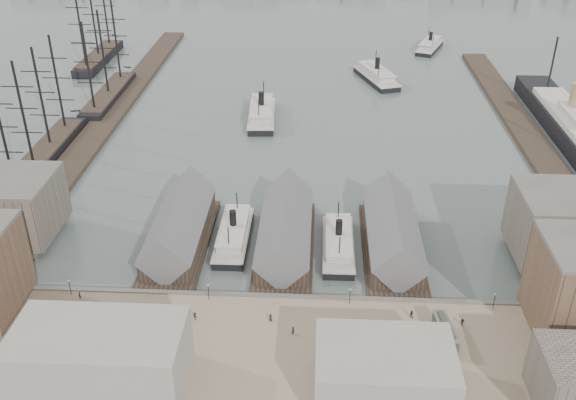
# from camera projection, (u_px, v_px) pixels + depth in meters

# --- Properties ---
(ground) EXTENTS (900.00, 900.00, 0.00)m
(ground) POSITION_uv_depth(u_px,v_px,m) (281.00, 289.00, 143.59)
(ground) COLOR #4A5652
(ground) RESTS_ON ground
(quay) EXTENTS (180.00, 30.00, 2.00)m
(quay) POSITION_uv_depth(u_px,v_px,m) (275.00, 347.00, 125.70)
(quay) COLOR #87745B
(quay) RESTS_ON ground
(seawall) EXTENTS (180.00, 1.20, 2.30)m
(seawall) POSITION_uv_depth(u_px,v_px,m) (279.00, 299.00, 138.50)
(seawall) COLOR #59544C
(seawall) RESTS_ON ground
(west_wharf) EXTENTS (10.00, 220.00, 1.60)m
(west_wharf) POSITION_uv_depth(u_px,v_px,m) (112.00, 114.00, 233.30)
(west_wharf) COLOR #2D231C
(west_wharf) RESTS_ON ground
(east_wharf) EXTENTS (10.00, 180.00, 1.60)m
(east_wharf) POSITION_uv_depth(u_px,v_px,m) (526.00, 133.00, 217.95)
(east_wharf) COLOR #2D231C
(east_wharf) RESTS_ON ground
(ferry_shed_west) EXTENTS (14.00, 42.00, 12.60)m
(ferry_shed_west) POSITION_uv_depth(u_px,v_px,m) (179.00, 228.00, 157.18)
(ferry_shed_west) COLOR #2D231C
(ferry_shed_west) RESTS_ON ground
(ferry_shed_center) EXTENTS (14.00, 42.00, 12.60)m
(ferry_shed_center) POSITION_uv_depth(u_px,v_px,m) (285.00, 231.00, 156.00)
(ferry_shed_center) COLOR #2D231C
(ferry_shed_center) RESTS_ON ground
(ferry_shed_east) EXTENTS (14.00, 42.00, 12.60)m
(ferry_shed_east) POSITION_uv_depth(u_px,v_px,m) (393.00, 234.00, 154.81)
(ferry_shed_east) COLOR #2D231C
(ferry_shed_east) RESTS_ON ground
(warehouse_west_back) EXTENTS (26.00, 20.00, 14.00)m
(warehouse_west_back) POSITION_uv_depth(u_px,v_px,m) (2.00, 206.00, 158.02)
(warehouse_west_back) COLOR #60564C
(warehouse_west_back) RESTS_ON west_land
(street_bldg_center) EXTENTS (24.00, 16.00, 10.00)m
(street_bldg_center) POSITION_uv_depth(u_px,v_px,m) (384.00, 373.00, 111.40)
(street_bldg_center) COLOR gray
(street_bldg_center) RESTS_ON quay
(street_bldg_west) EXTENTS (30.00, 16.00, 12.00)m
(street_bldg_west) POSITION_uv_depth(u_px,v_px,m) (100.00, 358.00, 113.19)
(street_bldg_west) COLOR gray
(street_bldg_west) RESTS_ON quay
(lamp_post_far_w) EXTENTS (0.44, 0.44, 3.92)m
(lamp_post_far_w) POSITION_uv_depth(u_px,v_px,m) (69.00, 284.00, 137.23)
(lamp_post_far_w) COLOR black
(lamp_post_far_w) RESTS_ON quay
(lamp_post_near_w) EXTENTS (0.44, 0.44, 3.92)m
(lamp_post_near_w) POSITION_uv_depth(u_px,v_px,m) (208.00, 289.00, 135.87)
(lamp_post_near_w) COLOR black
(lamp_post_near_w) RESTS_ON quay
(lamp_post_near_e) EXTENTS (0.44, 0.44, 3.92)m
(lamp_post_near_e) POSITION_uv_depth(u_px,v_px,m) (350.00, 293.00, 134.50)
(lamp_post_near_e) COLOR black
(lamp_post_near_e) RESTS_ON quay
(lamp_post_far_e) EXTENTS (0.44, 0.44, 3.92)m
(lamp_post_far_e) POSITION_uv_depth(u_px,v_px,m) (495.00, 298.00, 133.13)
(lamp_post_far_e) COLOR black
(lamp_post_far_e) RESTS_ON quay
(ferry_docked_west) EXTENTS (7.76, 25.86, 9.24)m
(ferry_docked_west) POSITION_uv_depth(u_px,v_px,m) (234.00, 234.00, 159.66)
(ferry_docked_west) COLOR black
(ferry_docked_west) RESTS_ON ground
(ferry_docked_east) EXTENTS (7.56, 25.21, 9.00)m
(ferry_docked_east) POSITION_uv_depth(u_px,v_px,m) (338.00, 243.00, 156.13)
(ferry_docked_east) COLOR black
(ferry_docked_east) RESTS_ON ground
(ferry_open_near) EXTENTS (10.95, 31.05, 10.92)m
(ferry_open_near) POSITION_uv_depth(u_px,v_px,m) (262.00, 113.00, 229.19)
(ferry_open_near) COLOR black
(ferry_open_near) RESTS_ON ground
(ferry_open_mid) EXTENTS (18.43, 31.07, 10.64)m
(ferry_open_mid) POSITION_uv_depth(u_px,v_px,m) (377.00, 76.00, 265.53)
(ferry_open_mid) COLOR black
(ferry_open_mid) RESTS_ON ground
(ferry_open_far) EXTENTS (16.66, 26.66, 9.16)m
(ferry_open_far) POSITION_uv_depth(u_px,v_px,m) (430.00, 46.00, 305.36)
(ferry_open_far) COLOR black
(ferry_open_far) RESTS_ON ground
(sailing_ship_near) EXTENTS (8.40, 57.88, 34.54)m
(sailing_ship_near) POSITION_uv_depth(u_px,v_px,m) (43.00, 155.00, 198.56)
(sailing_ship_near) COLOR black
(sailing_ship_near) RESTS_ON ground
(sailing_ship_mid) EXTENTS (8.39, 48.49, 34.50)m
(sailing_ship_mid) POSITION_uv_depth(u_px,v_px,m) (109.00, 95.00, 245.86)
(sailing_ship_mid) COLOR black
(sailing_ship_mid) RESTS_ON ground
(sailing_ship_far) EXTENTS (8.67, 48.19, 35.66)m
(sailing_ship_far) POSITION_uv_depth(u_px,v_px,m) (99.00, 56.00, 288.70)
(sailing_ship_far) COLOR black
(sailing_ship_far) RESTS_ON ground
(ocean_steamer) EXTENTS (12.70, 92.83, 18.57)m
(ocean_steamer) POSITION_uv_depth(u_px,v_px,m) (570.00, 125.00, 215.58)
(ocean_steamer) COLOR black
(ocean_steamer) RESTS_ON ground
(tram) EXTENTS (4.03, 10.27, 3.56)m
(tram) POSITION_uv_depth(u_px,v_px,m) (445.00, 333.00, 125.17)
(tram) COLOR black
(tram) RESTS_ON quay
(horse_cart_left) EXTENTS (4.84, 3.40, 1.73)m
(horse_cart_left) POSITION_uv_depth(u_px,v_px,m) (131.00, 316.00, 130.91)
(horse_cart_left) COLOR black
(horse_cart_left) RESTS_ON quay
(horse_cart_center) EXTENTS (4.83, 1.51, 1.56)m
(horse_cart_center) POSITION_uv_depth(u_px,v_px,m) (175.00, 319.00, 130.21)
(horse_cart_center) COLOR black
(horse_cart_center) RESTS_ON quay
(horse_cart_right) EXTENTS (4.70, 2.14, 1.48)m
(horse_cart_right) POSITION_uv_depth(u_px,v_px,m) (334.00, 359.00, 120.21)
(horse_cart_right) COLOR black
(horse_cart_right) RESTS_ON quay
(pedestrian_0) EXTENTS (0.73, 0.75, 1.66)m
(pedestrian_0) POSITION_uv_depth(u_px,v_px,m) (80.00, 295.00, 136.96)
(pedestrian_0) COLOR black
(pedestrian_0) RESTS_ON quay
(pedestrian_1) EXTENTS (0.88, 0.75, 1.57)m
(pedestrian_1) POSITION_uv_depth(u_px,v_px,m) (82.00, 327.00, 128.25)
(pedestrian_1) COLOR black
(pedestrian_1) RESTS_ON quay
(pedestrian_2) EXTENTS (1.28, 1.11, 1.71)m
(pedestrian_2) POSITION_uv_depth(u_px,v_px,m) (195.00, 316.00, 130.99)
(pedestrian_2) COLOR black
(pedestrian_2) RESTS_ON quay
(pedestrian_3) EXTENTS (0.87, 0.98, 1.59)m
(pedestrian_3) POSITION_uv_depth(u_px,v_px,m) (185.00, 348.00, 122.77)
(pedestrian_3) COLOR black
(pedestrian_3) RESTS_ON quay
(pedestrian_4) EXTENTS (0.94, 0.76, 1.67)m
(pedestrian_4) POSITION_uv_depth(u_px,v_px,m) (271.00, 318.00, 130.62)
(pedestrian_4) COLOR black
(pedestrian_4) RESTS_ON quay
(pedestrian_5) EXTENTS (0.70, 0.80, 1.82)m
(pedestrian_5) POSITION_uv_depth(u_px,v_px,m) (293.00, 331.00, 126.99)
(pedestrian_5) COLOR black
(pedestrian_5) RESTS_ON quay
(pedestrian_6) EXTENTS (1.06, 0.96, 1.77)m
(pedestrian_6) POSITION_uv_depth(u_px,v_px,m) (411.00, 314.00, 131.55)
(pedestrian_6) COLOR black
(pedestrian_6) RESTS_ON quay
(pedestrian_7) EXTENTS (1.16, 1.08, 1.57)m
(pedestrian_7) POSITION_uv_depth(u_px,v_px,m) (406.00, 345.00, 123.59)
(pedestrian_7) COLOR black
(pedestrian_7) RESTS_ON quay
(pedestrian_8) EXTENTS (1.13, 0.66, 1.81)m
(pedestrian_8) POSITION_uv_depth(u_px,v_px,m) (462.00, 322.00, 129.33)
(pedestrian_8) COLOR black
(pedestrian_8) RESTS_ON quay
(pedestrian_9) EXTENTS (0.96, 0.73, 1.77)m
(pedestrian_9) POSITION_uv_depth(u_px,v_px,m) (527.00, 357.00, 120.65)
(pedestrian_9) COLOR black
(pedestrian_9) RESTS_ON quay
(pedestrian_10) EXTENTS (0.85, 0.97, 1.67)m
(pedestrian_10) POSITION_uv_depth(u_px,v_px,m) (383.00, 355.00, 121.18)
(pedestrian_10) COLOR black
(pedestrian_10) RESTS_ON quay
(pedestrian_11) EXTENTS (0.99, 0.98, 1.72)m
(pedestrian_11) POSITION_uv_depth(u_px,v_px,m) (49.00, 315.00, 131.36)
(pedestrian_11) COLOR black
(pedestrian_11) RESTS_ON quay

